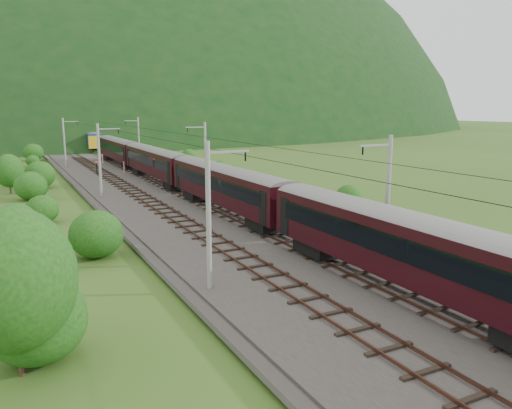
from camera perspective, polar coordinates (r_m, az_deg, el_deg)
name	(u,v)px	position (r m, az deg, el deg)	size (l,w,h in m)	color
ground	(305,276)	(30.61, 5.65, -8.10)	(600.00, 600.00, 0.00)	#355019
railbed	(236,236)	(38.97, -2.33, -3.62)	(14.00, 220.00, 0.30)	#38332D
track_left	(207,237)	(38.00, -5.62, -3.70)	(2.40, 220.00, 0.27)	brown
track_right	(263,230)	(39.94, 0.80, -2.92)	(2.40, 220.00, 0.27)	brown
catenary_left	(100,159)	(57.32, -17.39, 5.03)	(2.54, 192.28, 8.00)	gray
catenary_right	(205,154)	(60.60, -5.87, 5.78)	(2.54, 192.28, 8.00)	gray
overhead_wires	(235,147)	(37.81, -2.41, 6.62)	(4.83, 198.00, 0.03)	black
mountain_main	(32,127)	(284.85, -24.21, 8.09)	(504.00, 360.00, 244.00)	black
train	(228,180)	(45.27, -3.17, 2.79)	(2.97, 165.48, 5.16)	black
hazard_post_near	(103,159)	(91.01, -17.11, 4.98)	(0.18, 0.18, 1.68)	red
hazard_post_far	(124,167)	(78.10, -14.85, 4.18)	(0.18, 0.18, 1.72)	red
signal	(97,167)	(77.05, -17.75, 4.14)	(0.21, 0.21, 1.92)	black
vegetation_left	(20,207)	(42.33, -25.36, -0.29)	(12.57, 146.34, 6.54)	#144612
vegetation_right	(366,209)	(44.51, 12.42, -0.53)	(7.62, 105.81, 2.96)	#144612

